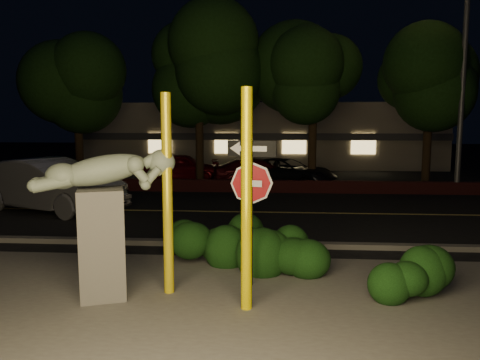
# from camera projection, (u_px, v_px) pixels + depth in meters

# --- Properties ---
(ground) EXTENTS (90.00, 90.00, 0.00)m
(ground) POSITION_uv_depth(u_px,v_px,m) (251.00, 197.00, 17.89)
(ground) COLOR black
(ground) RESTS_ON ground
(patio) EXTENTS (14.00, 6.00, 0.02)m
(patio) POSITION_uv_depth(u_px,v_px,m) (214.00, 314.00, 7.00)
(patio) COLOR #4C4944
(patio) RESTS_ON ground
(road) EXTENTS (80.00, 8.00, 0.01)m
(road) POSITION_uv_depth(u_px,v_px,m) (246.00, 212.00, 14.92)
(road) COLOR black
(road) RESTS_ON ground
(lane_marking) EXTENTS (80.00, 0.12, 0.00)m
(lane_marking) POSITION_uv_depth(u_px,v_px,m) (246.00, 212.00, 14.92)
(lane_marking) COLOR #B19B47
(lane_marking) RESTS_ON road
(curb) EXTENTS (80.00, 0.25, 0.12)m
(curb) POSITION_uv_depth(u_px,v_px,m) (236.00, 244.00, 10.86)
(curb) COLOR #4C4944
(curb) RESTS_ON ground
(brick_wall) EXTENTS (40.00, 0.35, 0.50)m
(brick_wall) POSITION_uv_depth(u_px,v_px,m) (253.00, 186.00, 19.14)
(brick_wall) COLOR #451616
(brick_wall) RESTS_ON ground
(parking_lot) EXTENTS (40.00, 12.00, 0.01)m
(parking_lot) POSITION_uv_depth(u_px,v_px,m) (258.00, 176.00, 24.81)
(parking_lot) COLOR black
(parking_lot) RESTS_ON ground
(building) EXTENTS (22.00, 10.20, 4.00)m
(building) POSITION_uv_depth(u_px,v_px,m) (262.00, 134.00, 32.47)
(building) COLOR #746B5C
(building) RESTS_ON ground
(tree_far_a) EXTENTS (4.60, 4.60, 7.43)m
(tree_far_a) POSITION_uv_depth(u_px,v_px,m) (76.00, 66.00, 20.79)
(tree_far_a) COLOR black
(tree_far_a) RESTS_ON ground
(tree_far_b) EXTENTS (5.20, 5.20, 8.41)m
(tree_far_b) POSITION_uv_depth(u_px,v_px,m) (199.00, 49.00, 20.49)
(tree_far_b) COLOR black
(tree_far_b) RESTS_ON ground
(tree_far_c) EXTENTS (4.80, 4.80, 7.84)m
(tree_far_c) POSITION_uv_depth(u_px,v_px,m) (314.00, 55.00, 19.77)
(tree_far_c) COLOR black
(tree_far_c) RESTS_ON ground
(tree_far_d) EXTENTS (4.40, 4.40, 7.42)m
(tree_far_d) POSITION_uv_depth(u_px,v_px,m) (431.00, 62.00, 19.92)
(tree_far_d) COLOR black
(tree_far_d) RESTS_ON ground
(yellow_pole_left) EXTENTS (0.17, 0.17, 3.35)m
(yellow_pole_left) POSITION_uv_depth(u_px,v_px,m) (167.00, 195.00, 7.69)
(yellow_pole_left) COLOR gold
(yellow_pole_left) RESTS_ON ground
(yellow_pole_right) EXTENTS (0.17, 0.17, 3.38)m
(yellow_pole_right) POSITION_uv_depth(u_px,v_px,m) (247.00, 201.00, 7.00)
(yellow_pole_right) COLOR #F5DA00
(yellow_pole_right) RESTS_ON ground
(signpost) EXTENTS (0.85, 0.24, 2.56)m
(signpost) POSITION_uv_depth(u_px,v_px,m) (252.00, 184.00, 8.02)
(signpost) COLOR black
(signpost) RESTS_ON ground
(sculpture) EXTENTS (2.24, 1.29, 2.43)m
(sculpture) POSITION_uv_depth(u_px,v_px,m) (104.00, 208.00, 7.52)
(sculpture) COLOR #4C4944
(sculpture) RESTS_ON ground
(hedge_center) EXTENTS (2.18, 1.53, 1.03)m
(hedge_center) POSITION_uv_depth(u_px,v_px,m) (215.00, 238.00, 9.54)
(hedge_center) COLOR black
(hedge_center) RESTS_ON ground
(hedge_right) EXTENTS (1.94, 1.14, 1.23)m
(hedge_right) POSITION_uv_depth(u_px,v_px,m) (283.00, 240.00, 8.96)
(hedge_right) COLOR black
(hedge_right) RESTS_ON ground
(hedge_far_right) EXTENTS (1.31, 0.83, 0.91)m
(hedge_far_right) POSITION_uv_depth(u_px,v_px,m) (412.00, 273.00, 7.52)
(hedge_far_right) COLOR black
(hedge_far_right) RESTS_ON ground
(streetlight) EXTENTS (1.54, 0.47, 10.26)m
(streetlight) POSITION_uv_depth(u_px,v_px,m) (459.00, 37.00, 17.84)
(streetlight) COLOR #505055
(streetlight) RESTS_ON ground
(silver_sedan) EXTENTS (5.46, 3.56, 1.70)m
(silver_sedan) POSITION_uv_depth(u_px,v_px,m) (50.00, 185.00, 14.99)
(silver_sedan) COLOR silver
(silver_sedan) RESTS_ON ground
(parked_car_red) EXTENTS (3.97, 1.64, 1.34)m
(parked_car_red) POSITION_uv_depth(u_px,v_px,m) (182.00, 167.00, 22.92)
(parked_car_red) COLOR maroon
(parked_car_red) RESTS_ON ground
(parked_car_darkred) EXTENTS (4.44, 2.37, 1.22)m
(parked_car_darkred) POSITION_uv_depth(u_px,v_px,m) (259.00, 172.00, 21.03)
(parked_car_darkred) COLOR #460B10
(parked_car_darkred) RESTS_ON ground
(parked_car_dark) EXTENTS (4.98, 3.74, 1.26)m
(parked_car_dark) POSITION_uv_depth(u_px,v_px,m) (286.00, 172.00, 20.83)
(parked_car_dark) COLOR black
(parked_car_dark) RESTS_ON ground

